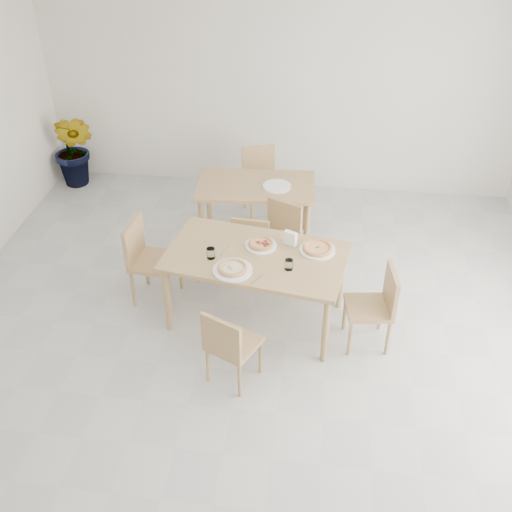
# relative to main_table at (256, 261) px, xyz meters

# --- Properties ---
(main_table) EXTENTS (1.76, 1.17, 0.75)m
(main_table) POSITION_rel_main_table_xyz_m (0.00, 0.00, 0.00)
(main_table) COLOR tan
(main_table) RESTS_ON ground
(chair_south) EXTENTS (0.51, 0.51, 0.77)m
(chair_south) POSITION_rel_main_table_xyz_m (-0.12, -0.87, -0.23)
(chair_south) COLOR tan
(chair_south) RESTS_ON ground
(chair_north) EXTENTS (0.52, 0.52, 0.80)m
(chair_north) POSITION_rel_main_table_xyz_m (0.14, 0.81, -0.21)
(chair_north) COLOR tan
(chair_north) RESTS_ON ground
(chair_west) EXTENTS (0.47, 0.47, 0.87)m
(chair_west) POSITION_rel_main_table_xyz_m (-1.11, 0.20, -0.17)
(chair_west) COLOR tan
(chair_west) RESTS_ON ground
(chair_east) EXTENTS (0.45, 0.45, 0.81)m
(chair_east) POSITION_rel_main_table_xyz_m (1.12, -0.20, -0.21)
(chair_east) COLOR tan
(chair_east) RESTS_ON ground
(plate_margherita) EXTENTS (0.33, 0.33, 0.02)m
(plate_margherita) POSITION_rel_main_table_xyz_m (0.55, 0.14, 0.08)
(plate_margherita) COLOR white
(plate_margherita) RESTS_ON main_table
(plate_mushroom) EXTENTS (0.35, 0.35, 0.02)m
(plate_mushroom) POSITION_rel_main_table_xyz_m (-0.17, -0.27, 0.08)
(plate_mushroom) COLOR white
(plate_mushroom) RESTS_ON main_table
(plate_pepperoni) EXTENTS (0.29, 0.29, 0.02)m
(plate_pepperoni) POSITION_rel_main_table_xyz_m (0.03, 0.14, 0.08)
(plate_pepperoni) COLOR white
(plate_pepperoni) RESTS_ON main_table
(pizza_margherita) EXTENTS (0.31, 0.31, 0.03)m
(pizza_margherita) POSITION_rel_main_table_xyz_m (0.55, 0.14, 0.11)
(pizza_margherita) COLOR #EAB36E
(pizza_margherita) RESTS_ON plate_margherita
(pizza_mushroom) EXTENTS (0.35, 0.35, 0.03)m
(pizza_mushroom) POSITION_rel_main_table_xyz_m (-0.17, -0.27, 0.11)
(pizza_mushroom) COLOR #EAB36E
(pizza_mushroom) RESTS_ON plate_mushroom
(pizza_pepperoni) EXTENTS (0.28, 0.28, 0.03)m
(pizza_pepperoni) POSITION_rel_main_table_xyz_m (0.03, 0.14, 0.11)
(pizza_pepperoni) COLOR #EAB36E
(pizza_pepperoni) RESTS_ON plate_pepperoni
(tumbler_a) EXTENTS (0.08, 0.08, 0.10)m
(tumbler_a) POSITION_rel_main_table_xyz_m (-0.40, -0.10, 0.12)
(tumbler_a) COLOR white
(tumbler_a) RESTS_ON main_table
(tumbler_b) EXTENTS (0.07, 0.07, 0.10)m
(tumbler_b) POSITION_rel_main_table_xyz_m (0.31, -0.18, 0.12)
(tumbler_b) COLOR white
(tumbler_b) RESTS_ON main_table
(napkin_holder) EXTENTS (0.15, 0.12, 0.15)m
(napkin_holder) POSITION_rel_main_table_xyz_m (0.30, 0.19, 0.14)
(napkin_holder) COLOR silver
(napkin_holder) RESTS_ON main_table
(fork_a) EXTENTS (0.10, 0.15, 0.01)m
(fork_a) POSITION_rel_main_table_xyz_m (0.07, -0.36, 0.08)
(fork_a) COLOR silver
(fork_a) RESTS_ON main_table
(fork_b) EXTENTS (0.07, 0.17, 0.01)m
(fork_b) POSITION_rel_main_table_xyz_m (-0.29, 0.02, 0.08)
(fork_b) COLOR silver
(fork_b) RESTS_ON main_table
(second_table) EXTENTS (1.33, 0.82, 0.75)m
(second_table) POSITION_rel_main_table_xyz_m (-0.17, 1.33, -0.03)
(second_table) COLOR tan
(second_table) RESTS_ON ground
(chair_back_s) EXTENTS (0.41, 0.41, 0.78)m
(chair_back_s) POSITION_rel_main_table_xyz_m (-0.12, 0.64, -0.22)
(chair_back_s) COLOR tan
(chair_back_s) RESTS_ON ground
(chair_back_n) EXTENTS (0.53, 0.53, 0.82)m
(chair_back_n) POSITION_rel_main_table_xyz_m (-0.21, 2.05, -0.20)
(chair_back_n) COLOR tan
(chair_back_n) RESTS_ON ground
(plate_empty) EXTENTS (0.31, 0.31, 0.02)m
(plate_empty) POSITION_rel_main_table_xyz_m (0.06, 1.30, 0.08)
(plate_empty) COLOR white
(plate_empty) RESTS_ON second_table
(potted_plant) EXTENTS (0.66, 0.58, 1.02)m
(potted_plant) POSITION_rel_main_table_xyz_m (-2.70, 2.41, -0.17)
(potted_plant) COLOR #255F1C
(potted_plant) RESTS_ON ground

